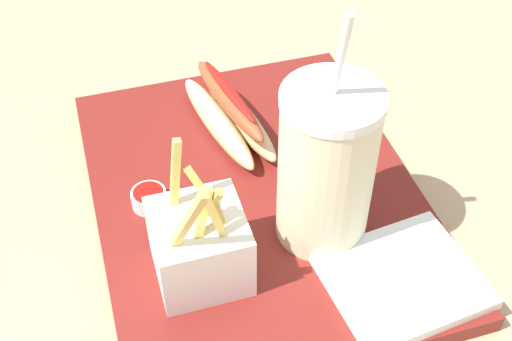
% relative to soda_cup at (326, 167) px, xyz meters
% --- Properties ---
extents(ground_plane, '(2.40, 2.40, 0.02)m').
position_rel_soda_cup_xyz_m(ground_plane, '(-0.07, -0.05, -0.11)').
color(ground_plane, tan).
extents(food_tray, '(0.43, 0.33, 0.02)m').
position_rel_soda_cup_xyz_m(food_tray, '(-0.07, -0.05, -0.09)').
color(food_tray, maroon).
rests_on(food_tray, ground_plane).
extents(soda_cup, '(0.09, 0.09, 0.25)m').
position_rel_soda_cup_xyz_m(soda_cup, '(0.00, 0.00, 0.00)').
color(soda_cup, beige).
rests_on(soda_cup, food_tray).
extents(fries_basket, '(0.09, 0.08, 0.15)m').
position_rel_soda_cup_xyz_m(fries_basket, '(0.02, -0.13, -0.05)').
color(fries_basket, white).
rests_on(fries_basket, food_tray).
extents(hot_dog_1, '(0.18, 0.09, 0.06)m').
position_rel_soda_cup_xyz_m(hot_dog_1, '(-0.17, -0.05, -0.06)').
color(hot_dog_1, '#E5C689').
rests_on(hot_dog_1, food_tray).
extents(ketchup_cup_1, '(0.03, 0.03, 0.02)m').
position_rel_soda_cup_xyz_m(ketchup_cup_1, '(-0.22, 0.07, -0.07)').
color(ketchup_cup_1, white).
rests_on(ketchup_cup_1, food_tray).
extents(ketchup_cup_2, '(0.04, 0.04, 0.02)m').
position_rel_soda_cup_xyz_m(ketchup_cup_2, '(-0.08, -0.16, -0.07)').
color(ketchup_cup_2, white).
rests_on(ketchup_cup_2, food_tray).
extents(napkin_stack, '(0.13, 0.15, 0.01)m').
position_rel_soda_cup_xyz_m(napkin_stack, '(0.09, 0.05, -0.08)').
color(napkin_stack, white).
rests_on(napkin_stack, food_tray).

